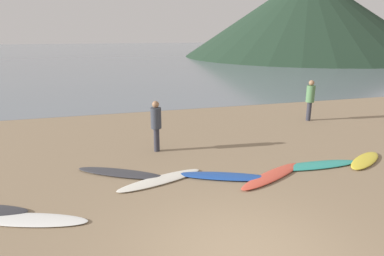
% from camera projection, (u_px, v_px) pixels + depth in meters
% --- Properties ---
extents(ground_plane, '(120.00, 120.00, 0.20)m').
position_uv_depth(ground_plane, '(150.00, 122.00, 15.07)').
color(ground_plane, '#8C7559').
rests_on(ground_plane, ground).
extents(ocean_water, '(140.00, 100.00, 0.01)m').
position_uv_depth(ocean_water, '(106.00, 52.00, 62.80)').
color(ocean_water, slate).
rests_on(ocean_water, ground).
extents(headland_hill, '(37.11, 37.11, 12.23)m').
position_uv_depth(headland_hill, '(307.00, 15.00, 51.62)').
color(headland_hill, '#1E3323').
rests_on(headland_hill, ground).
extents(surfboard_1, '(2.51, 1.32, 0.06)m').
position_uv_depth(surfboard_1, '(30.00, 220.00, 7.03)').
color(surfboard_1, white).
rests_on(surfboard_1, ground).
extents(surfboard_2, '(2.51, 1.78, 0.09)m').
position_uv_depth(surfboard_2, '(121.00, 173.00, 9.31)').
color(surfboard_2, '#333338').
rests_on(surfboard_2, ground).
extents(surfboard_3, '(2.50, 1.29, 0.07)m').
position_uv_depth(surfboard_3, '(161.00, 180.00, 8.90)').
color(surfboard_3, silver).
rests_on(surfboard_3, ground).
extents(surfboard_4, '(2.65, 1.50, 0.10)m').
position_uv_depth(surfboard_4, '(226.00, 176.00, 9.09)').
color(surfboard_4, '#1E479E').
rests_on(surfboard_4, ground).
extents(surfboard_5, '(2.53, 1.62, 0.09)m').
position_uv_depth(surfboard_5, '(272.00, 175.00, 9.15)').
color(surfboard_5, '#D84C38').
rests_on(surfboard_5, ground).
extents(surfboard_6, '(2.68, 0.65, 0.08)m').
position_uv_depth(surfboard_6, '(316.00, 165.00, 9.87)').
color(surfboard_6, teal).
rests_on(surfboard_6, ground).
extents(surfboard_7, '(1.91, 1.45, 0.09)m').
position_uv_depth(surfboard_7, '(365.00, 160.00, 10.22)').
color(surfboard_7, yellow).
rests_on(surfboard_7, ground).
extents(person_0, '(0.36, 0.36, 1.78)m').
position_uv_depth(person_0, '(310.00, 97.00, 14.70)').
color(person_0, '#2D2D38').
rests_on(person_0, ground).
extents(person_1, '(0.34, 0.34, 1.68)m').
position_uv_depth(person_1, '(156.00, 122.00, 10.88)').
color(person_1, '#2D2D38').
rests_on(person_1, ground).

